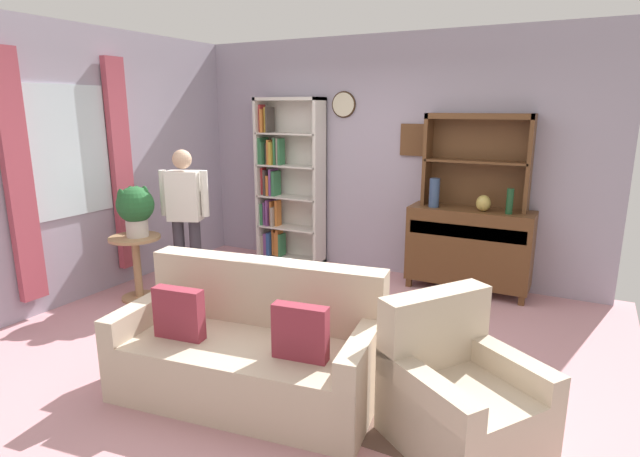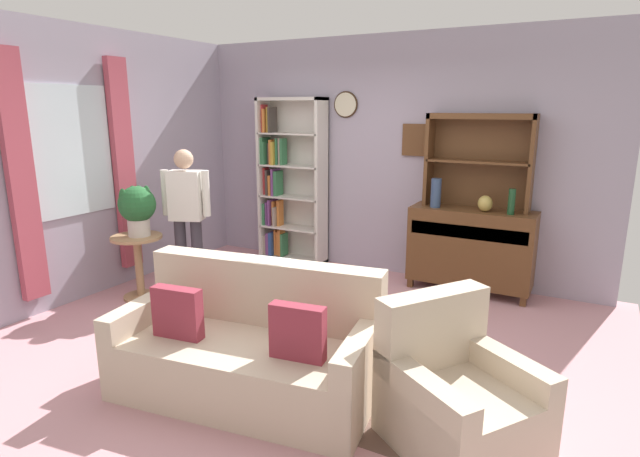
{
  "view_description": "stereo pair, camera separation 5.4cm",
  "coord_description": "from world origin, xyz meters",
  "px_view_note": "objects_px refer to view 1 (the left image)",
  "views": [
    {
      "loc": [
        2.11,
        -3.6,
        1.98
      ],
      "look_at": [
        0.1,
        0.2,
        0.95
      ],
      "focal_mm": 28.43,
      "sensor_mm": 36.0,
      "label": 1
    },
    {
      "loc": [
        2.15,
        -3.57,
        1.98
      ],
      "look_at": [
        0.1,
        0.2,
        0.95
      ],
      "focal_mm": 28.43,
      "sensor_mm": 36.0,
      "label": 2
    }
  ],
  "objects_px": {
    "bottle_wine": "(510,201)",
    "potted_plant_small": "(174,274)",
    "sideboard": "(469,246)",
    "plant_stand": "(137,261)",
    "book_stack": "(304,295)",
    "potted_plant_large": "(135,207)",
    "coffee_table": "(310,313)",
    "bookshelf": "(285,184)",
    "vase_tall": "(434,193)",
    "person_reading": "(185,212)",
    "sideboard_hutch": "(478,148)",
    "couch_floral": "(251,351)",
    "vase_round": "(483,203)",
    "armchair_floral": "(460,398)"
  },
  "relations": [
    {
      "from": "bottle_wine",
      "to": "potted_plant_large",
      "type": "bearing_deg",
      "value": -152.55
    },
    {
      "from": "bottle_wine",
      "to": "coffee_table",
      "type": "xyz_separation_m",
      "value": [
        -1.21,
        -2.01,
        -0.7
      ]
    },
    {
      "from": "bookshelf",
      "to": "vase_tall",
      "type": "xyz_separation_m",
      "value": [
        2.0,
        -0.16,
        0.07
      ]
    },
    {
      "from": "potted_plant_small",
      "to": "book_stack",
      "type": "height_order",
      "value": "book_stack"
    },
    {
      "from": "potted_plant_small",
      "to": "vase_tall",
      "type": "bearing_deg",
      "value": 30.23
    },
    {
      "from": "plant_stand",
      "to": "person_reading",
      "type": "xyz_separation_m",
      "value": [
        0.37,
        0.37,
        0.49
      ]
    },
    {
      "from": "sideboard_hutch",
      "to": "potted_plant_large",
      "type": "relative_size",
      "value": 2.11
    },
    {
      "from": "coffee_table",
      "to": "bottle_wine",
      "type": "bearing_deg",
      "value": 58.97
    },
    {
      "from": "vase_round",
      "to": "book_stack",
      "type": "height_order",
      "value": "vase_round"
    },
    {
      "from": "couch_floral",
      "to": "person_reading",
      "type": "relative_size",
      "value": 1.22
    },
    {
      "from": "bookshelf",
      "to": "bottle_wine",
      "type": "distance_m",
      "value": 2.79
    },
    {
      "from": "vase_tall",
      "to": "potted_plant_large",
      "type": "bearing_deg",
      "value": -145.85
    },
    {
      "from": "sideboard_hutch",
      "to": "armchair_floral",
      "type": "xyz_separation_m",
      "value": [
        0.52,
        -2.79,
        -1.27
      ]
    },
    {
      "from": "sideboard",
      "to": "armchair_floral",
      "type": "height_order",
      "value": "sideboard"
    },
    {
      "from": "bookshelf",
      "to": "vase_tall",
      "type": "bearing_deg",
      "value": -4.68
    },
    {
      "from": "person_reading",
      "to": "potted_plant_small",
      "type": "bearing_deg",
      "value": -176.58
    },
    {
      "from": "potted_plant_small",
      "to": "sideboard",
      "type": "bearing_deg",
      "value": 27.98
    },
    {
      "from": "vase_tall",
      "to": "armchair_floral",
      "type": "distance_m",
      "value": 2.87
    },
    {
      "from": "sideboard",
      "to": "person_reading",
      "type": "relative_size",
      "value": 0.83
    },
    {
      "from": "sideboard",
      "to": "couch_floral",
      "type": "relative_size",
      "value": 0.68
    },
    {
      "from": "plant_stand",
      "to": "book_stack",
      "type": "distance_m",
      "value": 2.11
    },
    {
      "from": "potted_plant_small",
      "to": "person_reading",
      "type": "bearing_deg",
      "value": 3.42
    },
    {
      "from": "potted_plant_small",
      "to": "coffee_table",
      "type": "xyz_separation_m",
      "value": [
        2.04,
        -0.58,
        0.16
      ]
    },
    {
      "from": "sideboard_hutch",
      "to": "coffee_table",
      "type": "bearing_deg",
      "value": -110.35
    },
    {
      "from": "potted_plant_large",
      "to": "person_reading",
      "type": "relative_size",
      "value": 0.33
    },
    {
      "from": "potted_plant_large",
      "to": "potted_plant_small",
      "type": "xyz_separation_m",
      "value": [
        0.14,
        0.33,
        -0.8
      ]
    },
    {
      "from": "sideboard",
      "to": "coffee_table",
      "type": "distance_m",
      "value": 2.26
    },
    {
      "from": "vase_round",
      "to": "bottle_wine",
      "type": "distance_m",
      "value": 0.27
    },
    {
      "from": "sideboard_hutch",
      "to": "potted_plant_large",
      "type": "bearing_deg",
      "value": -146.85
    },
    {
      "from": "sideboard",
      "to": "vase_round",
      "type": "relative_size",
      "value": 7.65
    },
    {
      "from": "coffee_table",
      "to": "person_reading",
      "type": "bearing_deg",
      "value": 162.02
    },
    {
      "from": "bookshelf",
      "to": "book_stack",
      "type": "bearing_deg",
      "value": -54.88
    },
    {
      "from": "sideboard_hutch",
      "to": "potted_plant_small",
      "type": "relative_size",
      "value": 3.4
    },
    {
      "from": "vase_round",
      "to": "potted_plant_large",
      "type": "xyz_separation_m",
      "value": [
        -3.13,
        -1.78,
        -0.02
      ]
    },
    {
      "from": "bottle_wine",
      "to": "person_reading",
      "type": "xyz_separation_m",
      "value": [
        -3.04,
        -1.42,
        -0.14
      ]
    },
    {
      "from": "couch_floral",
      "to": "book_stack",
      "type": "height_order",
      "value": "couch_floral"
    },
    {
      "from": "bottle_wine",
      "to": "potted_plant_small",
      "type": "distance_m",
      "value": 3.65
    },
    {
      "from": "couch_floral",
      "to": "armchair_floral",
      "type": "distance_m",
      "value": 1.44
    },
    {
      "from": "coffee_table",
      "to": "couch_floral",
      "type": "bearing_deg",
      "value": -97.43
    },
    {
      "from": "sideboard",
      "to": "vase_tall",
      "type": "distance_m",
      "value": 0.69
    },
    {
      "from": "person_reading",
      "to": "sideboard",
      "type": "bearing_deg",
      "value": 29.64
    },
    {
      "from": "couch_floral",
      "to": "coffee_table",
      "type": "xyz_separation_m",
      "value": [
        0.09,
        0.7,
        0.04
      ]
    },
    {
      "from": "sideboard",
      "to": "vase_tall",
      "type": "relative_size",
      "value": 4.13
    },
    {
      "from": "sideboard",
      "to": "potted_plant_small",
      "type": "height_order",
      "value": "sideboard"
    },
    {
      "from": "sideboard_hutch",
      "to": "couch_floral",
      "type": "height_order",
      "value": "sideboard_hutch"
    },
    {
      "from": "plant_stand",
      "to": "book_stack",
      "type": "relative_size",
      "value": 3.5
    },
    {
      "from": "bottle_wine",
      "to": "potted_plant_large",
      "type": "height_order",
      "value": "potted_plant_large"
    },
    {
      "from": "sideboard",
      "to": "book_stack",
      "type": "distance_m",
      "value": 2.22
    },
    {
      "from": "vase_tall",
      "to": "book_stack",
      "type": "distance_m",
      "value": 2.1
    },
    {
      "from": "sideboard",
      "to": "book_stack",
      "type": "bearing_deg",
      "value": -114.2
    }
  ]
}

